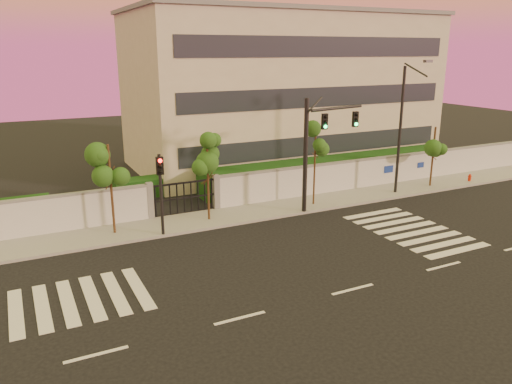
% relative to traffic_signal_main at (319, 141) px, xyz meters
% --- Properties ---
extents(ground, '(120.00, 120.00, 0.00)m').
position_rel_traffic_signal_main_xyz_m(ground, '(-4.23, -9.15, -4.24)').
color(ground, black).
rests_on(ground, ground).
extents(sidewalk, '(60.00, 3.00, 0.15)m').
position_rel_traffic_signal_main_xyz_m(sidewalk, '(-4.23, 1.35, -4.17)').
color(sidewalk, gray).
rests_on(sidewalk, ground).
extents(perimeter_wall, '(60.00, 0.36, 2.20)m').
position_rel_traffic_signal_main_xyz_m(perimeter_wall, '(-4.12, 2.85, -3.17)').
color(perimeter_wall, silver).
rests_on(perimeter_wall, ground).
extents(hedge_row, '(41.00, 4.25, 1.80)m').
position_rel_traffic_signal_main_xyz_m(hedge_row, '(-3.06, 5.59, -3.42)').
color(hedge_row, '#123610').
rests_on(hedge_row, ground).
extents(institutional_building, '(24.40, 12.40, 12.25)m').
position_rel_traffic_signal_main_xyz_m(institutional_building, '(4.77, 12.84, 1.91)').
color(institutional_building, '#B9B29C').
rests_on(institutional_building, ground).
extents(road_markings, '(57.00, 7.62, 0.02)m').
position_rel_traffic_signal_main_xyz_m(road_markings, '(-5.81, -5.39, -4.23)').
color(road_markings, silver).
rests_on(road_markings, ground).
extents(street_tree_c, '(1.56, 1.24, 4.78)m').
position_rel_traffic_signal_main_xyz_m(street_tree_c, '(-11.52, 1.37, -0.72)').
color(street_tree_c, '#382314').
rests_on(street_tree_c, ground).
extents(street_tree_d, '(1.55, 1.23, 4.89)m').
position_rel_traffic_signal_main_xyz_m(street_tree_d, '(-6.35, 1.18, -0.64)').
color(street_tree_d, '#382314').
rests_on(street_tree_d, ground).
extents(street_tree_e, '(1.39, 1.10, 5.03)m').
position_rel_traffic_signal_main_xyz_m(street_tree_e, '(0.45, 0.99, -0.55)').
color(street_tree_e, '#382314').
rests_on(street_tree_e, ground).
extents(street_tree_f, '(1.62, 1.29, 4.26)m').
position_rel_traffic_signal_main_xyz_m(street_tree_f, '(10.13, 1.00, -1.10)').
color(street_tree_f, '#382314').
rests_on(street_tree_f, ground).
extents(traffic_signal_main, '(4.22, 1.02, 6.71)m').
position_rel_traffic_signal_main_xyz_m(traffic_signal_main, '(0.00, 0.00, 0.00)').
color(traffic_signal_main, black).
rests_on(traffic_signal_main, ground).
extents(traffic_signal_secondary, '(0.34, 0.33, 4.34)m').
position_rel_traffic_signal_main_xyz_m(traffic_signal_secondary, '(-9.36, -0.02, -1.49)').
color(traffic_signal_secondary, black).
rests_on(traffic_signal_secondary, ground).
extents(streetlight_east, '(0.52, 2.10, 8.72)m').
position_rel_traffic_signal_main_xyz_m(streetlight_east, '(6.77, 0.60, 0.47)').
color(streetlight_east, black).
rests_on(streetlight_east, ground).
extents(fire_hydrant, '(0.26, 0.25, 0.67)m').
position_rel_traffic_signal_main_xyz_m(fire_hydrant, '(13.57, 0.63, -3.91)').
color(fire_hydrant, '#B8220C').
rests_on(fire_hydrant, ground).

